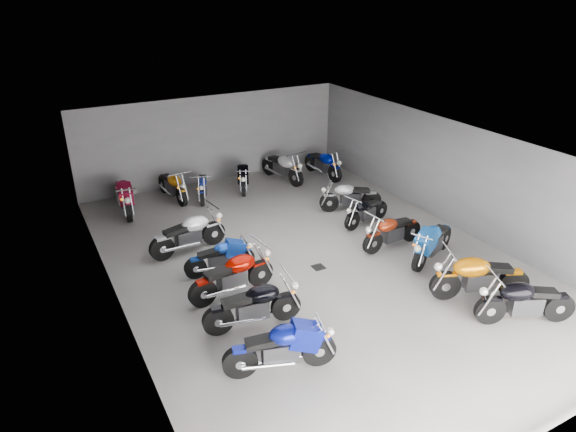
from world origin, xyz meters
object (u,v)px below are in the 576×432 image
motorcycle_left_d (233,275)px  motorcycle_back_e (283,167)px  motorcycle_left_b (282,348)px  motorcycle_back_d (243,176)px  motorcycle_right_e (366,211)px  motorcycle_back_a (124,196)px  motorcycle_right_b (479,277)px  motorcycle_right_d (392,231)px  motorcycle_right_f (350,196)px  motorcycle_back_c (203,186)px  motorcycle_left_c (254,305)px  drain_grate (318,267)px  motorcycle_back_b (173,186)px  motorcycle_back_f (323,164)px  motorcycle_left_e (221,257)px  motorcycle_right_a (524,301)px  motorcycle_right_c (432,242)px  motorcycle_left_f (189,234)px

motorcycle_left_d → motorcycle_back_e: size_ratio=0.99×
motorcycle_left_b → motorcycle_back_d: size_ratio=1.12×
motorcycle_right_e → motorcycle_back_a: motorcycle_back_a is taller
motorcycle_right_b → motorcycle_right_d: 3.01m
motorcycle_right_f → motorcycle_back_c: bearing=70.4°
motorcycle_left_b → motorcycle_right_d: (5.11, 3.02, -0.04)m
motorcycle_left_c → motorcycle_right_e: size_ratio=1.20×
drain_grate → motorcycle_back_a: 7.13m
motorcycle_left_b → motorcycle_right_f: (5.54, 5.72, -0.04)m
motorcycle_back_b → motorcycle_back_f: (5.77, -0.54, 0.02)m
drain_grate → motorcycle_left_c: 3.02m
motorcycle_right_b → motorcycle_back_d: motorcycle_right_b is taller
motorcycle_left_b → motorcycle_right_f: 7.96m
motorcycle_back_e → motorcycle_left_c: bearing=46.8°
motorcycle_left_e → motorcycle_back_d: size_ratio=0.95×
motorcycle_left_e → motorcycle_right_a: (5.08, -5.17, 0.09)m
drain_grate → motorcycle_back_f: bearing=57.1°
motorcycle_left_b → motorcycle_left_e: motorcycle_left_b is taller
motorcycle_back_a → motorcycle_back_c: 2.63m
motorcycle_right_d → motorcycle_back_b: bearing=30.5°
motorcycle_left_b → drain_grate: bearing=153.7°
motorcycle_right_c → motorcycle_back_f: bearing=-30.5°
motorcycle_right_c → drain_grate: bearing=46.0°
motorcycle_back_a → motorcycle_back_d: motorcycle_back_a is taller
motorcycle_back_a → motorcycle_back_c: (2.62, -0.12, -0.12)m
motorcycle_right_d → motorcycle_right_e: (0.26, 1.57, -0.05)m
motorcycle_right_b → motorcycle_back_b: motorcycle_right_b is taller
motorcycle_left_d → drain_grate: bearing=87.0°
motorcycle_left_c → motorcycle_back_a: bearing=-163.5°
motorcycle_back_e → motorcycle_back_d: bearing=-9.1°
motorcycle_back_b → motorcycle_back_d: 2.55m
motorcycle_back_a → motorcycle_back_e: bearing=-173.8°
motorcycle_left_c → motorcycle_back_a: motorcycle_back_a is taller
motorcycle_left_e → motorcycle_right_f: bearing=113.2°
drain_grate → motorcycle_back_e: 6.57m
motorcycle_left_f → motorcycle_back_a: bearing=-172.1°
motorcycle_back_e → motorcycle_back_f: (1.58, -0.35, -0.02)m
motorcycle_left_c → motorcycle_right_b: (5.16, -1.52, 0.04)m
motorcycle_back_d → motorcycle_back_e: bearing=-154.4°
motorcycle_left_c → motorcycle_right_b: bearing=81.7°
motorcycle_right_f → motorcycle_back_b: size_ratio=0.93×
motorcycle_right_c → motorcycle_back_c: (-3.97, 7.05, -0.08)m
motorcycle_left_e → motorcycle_left_f: size_ratio=0.83×
motorcycle_left_e → motorcycle_back_d: 5.88m
drain_grate → motorcycle_left_c: motorcycle_left_c is taller
motorcycle_left_e → motorcycle_back_c: (1.30, 4.97, 0.01)m
motorcycle_left_c → motorcycle_right_c: bearing=102.2°
motorcycle_right_a → motorcycle_back_c: motorcycle_right_a is taller
motorcycle_back_b → motorcycle_back_f: 5.80m
motorcycle_left_c → motorcycle_back_c: 7.60m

